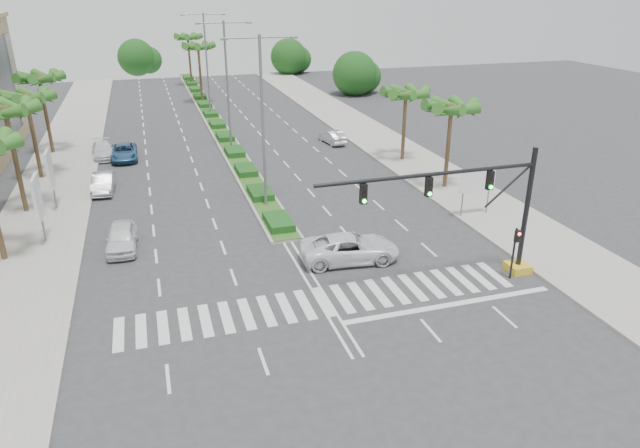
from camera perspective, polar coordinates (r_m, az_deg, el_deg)
The scene contains 26 objects.
ground at distance 29.43m, azimuth 0.39°, elevation -7.78°, with size 160.00×160.00×0.00m, color #333335.
footpath_right at distance 51.89m, azimuth 9.84°, elevation 5.82°, with size 6.00×120.00×0.15m, color gray.
footpath_left at distance 47.20m, azimuth -25.39°, elevation 2.16°, with size 6.00×120.00×0.15m, color gray.
median at distance 71.14m, azimuth -10.76°, elevation 10.40°, with size 2.20×75.00×0.20m, color gray.
median_grass at distance 71.11m, azimuth -10.77°, elevation 10.49°, with size 1.80×75.00×0.04m, color #25561D.
signal_gantry at distance 31.66m, azimuth 16.62°, elevation 0.48°, with size 12.60×1.20×7.20m.
pedestrian_signal at distance 32.43m, azimuth 18.95°, elevation -2.01°, with size 0.28×0.36×3.00m.
direction_sign at distance 40.46m, azimuth 15.43°, elevation 3.96°, with size 2.70×0.11×3.40m.
billboard_near at distance 38.70m, azimuth -26.40°, elevation 2.29°, with size 0.18×2.10×4.35m.
billboard_far at distance 44.35m, azimuth -25.41°, elevation 4.88°, with size 0.18×2.10×4.35m.
palm_left_mid at distance 43.78m, azimuth -28.93°, elevation 9.65°, with size 4.57×4.68×7.95m.
palm_left_far at distance 51.62m, azimuth -27.29°, elevation 10.92°, with size 4.57×4.68×7.35m.
palm_left_end at distance 59.36m, azimuth -26.23°, elevation 12.75°, with size 4.57×4.68×7.75m.
palm_right_near at distance 44.97m, azimuth 13.00°, elevation 11.03°, with size 4.57×4.68×7.05m.
palm_right_far at distance 51.98m, azimuth 8.58°, elevation 12.56°, with size 4.57×4.68×6.75m.
palm_median_a at distance 79.89m, azimuth -12.09°, elevation 16.78°, with size 4.57×4.68×8.05m.
palm_median_b at distance 94.77m, azimuth -13.08°, elevation 17.59°, with size 4.57×4.68×8.05m.
streetlight_near at distance 39.75m, azimuth -5.78°, elevation 10.87°, with size 5.10×0.25×12.00m.
streetlight_mid at distance 55.28m, azimuth -9.28°, elevation 14.07°, with size 5.10×0.25×12.00m.
streetlight_far at distance 71.02m, azimuth -11.28°, elevation 15.84°, with size 5.10×0.25×12.00m.
car_parked_a at distance 36.76m, azimuth -19.22°, elevation -1.29°, with size 1.78×4.42×1.51m, color silver.
car_parked_b at distance 47.57m, azimuth -20.86°, elevation 3.87°, with size 1.52×4.36×1.44m, color #A3A3A7.
car_parked_c at distance 55.91m, azimuth -19.01°, elevation 6.80°, with size 2.31×5.00×1.39m, color #2B5583.
car_parked_d at distance 57.28m, azimuth -20.88°, elevation 6.91°, with size 1.94×4.77×1.39m, color silver.
car_crossing at distance 33.28m, azimuth 3.01°, elevation -2.41°, with size 2.67×5.78×1.61m, color white.
car_right at distance 58.60m, azimuth 1.22°, elevation 8.72°, with size 1.42×4.07×1.34m, color silver.
Camera 1 is at (-7.65, -24.13, 15.01)m, focal length 32.00 mm.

